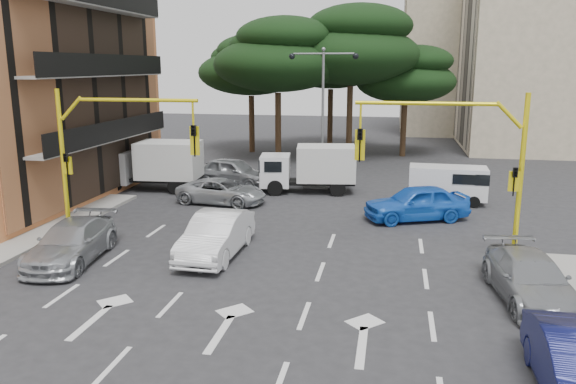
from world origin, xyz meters
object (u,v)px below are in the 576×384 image
object	(u,v)px
signal_mast_left	(103,144)
box_truck_b	(309,169)
street_lamp_center	(323,90)
car_silver_cross_b	(233,172)
car_blue_compact	(416,203)
signal_mast_right	(468,154)
car_silver_wagon	(71,242)
box_truck_a	(152,166)
van_white	(447,184)
car_white_hatch	(216,235)
car_silver_parked	(530,279)
car_silver_cross_a	(222,191)

from	to	relation	value
signal_mast_left	box_truck_b	bearing A→B (deg)	57.12
street_lamp_center	box_truck_b	world-z (taller)	street_lamp_center
car_silver_cross_b	box_truck_b	xyz separation A→B (m)	(4.59, -0.87, 0.48)
car_blue_compact	car_silver_cross_b	distance (m)	11.72
signal_mast_right	car_silver_wagon	size ratio (longest dim) A/B	1.23
box_truck_a	box_truck_b	size ratio (longest dim) A/B	1.06
street_lamp_center	car_blue_compact	size ratio (longest dim) A/B	1.65
van_white	box_truck_b	size ratio (longest dim) A/B	0.73
signal_mast_left	box_truck_b	world-z (taller)	signal_mast_left
signal_mast_right	car_silver_wagon	distance (m)	14.30
car_silver_cross_b	van_white	world-z (taller)	van_white
car_white_hatch	car_silver_parked	distance (m)	10.65
box_truck_a	box_truck_b	world-z (taller)	box_truck_a
signal_mast_left	car_white_hatch	distance (m)	5.82
van_white	box_truck_a	distance (m)	16.07
car_silver_wagon	box_truck_b	world-z (taller)	box_truck_b
signal_mast_right	car_blue_compact	size ratio (longest dim) A/B	1.27
street_lamp_center	car_white_hatch	bearing A→B (deg)	-97.52
car_silver_wagon	car_silver_cross_a	xyz separation A→B (m)	(2.69, 9.31, -0.08)
car_silver_cross_b	van_white	bearing A→B (deg)	-85.98
car_blue_compact	car_white_hatch	bearing A→B (deg)	-71.14
signal_mast_right	car_silver_cross_b	world-z (taller)	signal_mast_right
street_lamp_center	box_truck_a	world-z (taller)	street_lamp_center
car_white_hatch	car_silver_cross_a	xyz separation A→B (m)	(-2.21, 7.77, -0.16)
signal_mast_right	car_silver_parked	world-z (taller)	signal_mast_right
street_lamp_center	car_silver_cross_b	world-z (taller)	street_lamp_center
car_blue_compact	box_truck_a	xyz separation A→B (m)	(-14.41, 3.80, 0.57)
car_silver_parked	box_truck_a	size ratio (longest dim) A/B	0.85
car_blue_compact	van_white	world-z (taller)	van_white
car_silver_cross_a	street_lamp_center	bearing A→B (deg)	-22.79
car_silver_cross_a	signal_mast_left	bearing A→B (deg)	166.01
signal_mast_right	car_blue_compact	xyz separation A→B (m)	(-1.39, 5.34, -3.08)
car_blue_compact	car_silver_cross_b	world-z (taller)	car_silver_cross_b
car_silver_wagon	van_white	world-z (taller)	van_white
car_white_hatch	car_silver_parked	xyz separation A→B (m)	(10.42, -2.17, -0.10)
signal_mast_left	street_lamp_center	bearing A→B (deg)	64.09
street_lamp_center	box_truck_a	bearing A→B (deg)	-151.57
car_white_hatch	car_silver_cross_b	distance (m)	12.39
street_lamp_center	car_silver_wagon	distance (m)	18.57
car_silver_cross_a	car_silver_cross_b	size ratio (longest dim) A/B	0.95
street_lamp_center	box_truck_b	distance (m)	5.67
car_white_hatch	car_blue_compact	xyz separation A→B (m)	(7.40, 6.38, 0.02)
car_silver_cross_a	car_white_hatch	bearing A→B (deg)	-156.94
signal_mast_left	car_blue_compact	size ratio (longest dim) A/B	1.27
signal_mast_left	van_white	world-z (taller)	signal_mast_left
car_silver_parked	box_truck_b	xyz separation A→B (m)	(-8.69, 13.34, 0.61)
street_lamp_center	car_silver_parked	world-z (taller)	street_lamp_center
signal_mast_right	signal_mast_left	world-z (taller)	same
signal_mast_left	van_white	size ratio (longest dim) A/B	1.57
street_lamp_center	car_silver_parked	bearing A→B (deg)	-63.90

